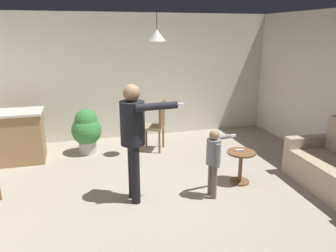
{
  "coord_description": "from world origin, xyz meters",
  "views": [
    {
      "loc": [
        -1.2,
        -4.02,
        2.32
      ],
      "look_at": [
        0.03,
        0.38,
        1.0
      ],
      "focal_mm": 35.25,
      "sensor_mm": 36.0,
      "label": 1
    }
  ],
  "objects_px": {
    "side_table_by_couch": "(241,163)",
    "person_child": "(214,156)",
    "dining_chair_near_wall": "(156,124)",
    "kitchen_counter": "(8,137)",
    "person_adult": "(134,131)",
    "spare_remote_on_table": "(239,151)",
    "potted_plant_corner": "(87,129)"
  },
  "relations": [
    {
      "from": "dining_chair_near_wall",
      "to": "spare_remote_on_table",
      "type": "distance_m",
      "value": 2.01
    },
    {
      "from": "person_child",
      "to": "dining_chair_near_wall",
      "type": "distance_m",
      "value": 2.16
    },
    {
      "from": "person_child",
      "to": "side_table_by_couch",
      "type": "bearing_deg",
      "value": 109.86
    },
    {
      "from": "kitchen_counter",
      "to": "potted_plant_corner",
      "type": "height_order",
      "value": "kitchen_counter"
    },
    {
      "from": "side_table_by_couch",
      "to": "dining_chair_near_wall",
      "type": "xyz_separation_m",
      "value": [
        -0.92,
        1.82,
        0.22
      ]
    },
    {
      "from": "dining_chair_near_wall",
      "to": "potted_plant_corner",
      "type": "distance_m",
      "value": 1.36
    },
    {
      "from": "person_adult",
      "to": "spare_remote_on_table",
      "type": "xyz_separation_m",
      "value": [
        1.66,
        0.11,
        -0.49
      ]
    },
    {
      "from": "dining_chair_near_wall",
      "to": "kitchen_counter",
      "type": "bearing_deg",
      "value": 115.03
    },
    {
      "from": "person_adult",
      "to": "potted_plant_corner",
      "type": "distance_m",
      "value": 2.25
    },
    {
      "from": "person_child",
      "to": "person_adult",
      "type": "bearing_deg",
      "value": -108.96
    },
    {
      "from": "potted_plant_corner",
      "to": "kitchen_counter",
      "type": "bearing_deg",
      "value": -175.26
    },
    {
      "from": "kitchen_counter",
      "to": "potted_plant_corner",
      "type": "xyz_separation_m",
      "value": [
        1.38,
        0.11,
        0.01
      ]
    },
    {
      "from": "person_child",
      "to": "potted_plant_corner",
      "type": "height_order",
      "value": "person_child"
    },
    {
      "from": "potted_plant_corner",
      "to": "spare_remote_on_table",
      "type": "bearing_deg",
      "value": -41.86
    },
    {
      "from": "side_table_by_couch",
      "to": "person_child",
      "type": "distance_m",
      "value": 0.74
    },
    {
      "from": "kitchen_counter",
      "to": "side_table_by_couch",
      "type": "relative_size",
      "value": 2.42
    },
    {
      "from": "kitchen_counter",
      "to": "spare_remote_on_table",
      "type": "height_order",
      "value": "kitchen_counter"
    },
    {
      "from": "spare_remote_on_table",
      "to": "side_table_by_couch",
      "type": "bearing_deg",
      "value": -15.25
    },
    {
      "from": "side_table_by_couch",
      "to": "person_adult",
      "type": "xyz_separation_m",
      "value": [
        -1.69,
        -0.1,
        0.7
      ]
    },
    {
      "from": "person_child",
      "to": "spare_remote_on_table",
      "type": "xyz_separation_m",
      "value": [
        0.57,
        0.32,
        -0.09
      ]
    },
    {
      "from": "person_child",
      "to": "spare_remote_on_table",
      "type": "distance_m",
      "value": 0.66
    },
    {
      "from": "side_table_by_couch",
      "to": "spare_remote_on_table",
      "type": "xyz_separation_m",
      "value": [
        -0.03,
        0.01,
        0.21
      ]
    },
    {
      "from": "side_table_by_couch",
      "to": "person_child",
      "type": "height_order",
      "value": "person_child"
    },
    {
      "from": "person_adult",
      "to": "kitchen_counter",
      "type": "bearing_deg",
      "value": -139.43
    },
    {
      "from": "kitchen_counter",
      "to": "person_child",
      "type": "xyz_separation_m",
      "value": [
        3.04,
        -2.21,
        0.15
      ]
    },
    {
      "from": "dining_chair_near_wall",
      "to": "spare_remote_on_table",
      "type": "xyz_separation_m",
      "value": [
        0.89,
        -1.81,
        -0.01
      ]
    },
    {
      "from": "person_adult",
      "to": "person_child",
      "type": "distance_m",
      "value": 1.18
    },
    {
      "from": "person_adult",
      "to": "spare_remote_on_table",
      "type": "bearing_deg",
      "value": 90.06
    },
    {
      "from": "person_adult",
      "to": "spare_remote_on_table",
      "type": "distance_m",
      "value": 1.74
    },
    {
      "from": "person_child",
      "to": "potted_plant_corner",
      "type": "xyz_separation_m",
      "value": [
        -1.66,
        2.32,
        -0.14
      ]
    },
    {
      "from": "side_table_by_couch",
      "to": "person_child",
      "type": "xyz_separation_m",
      "value": [
        -0.6,
        -0.32,
        0.3
      ]
    },
    {
      "from": "kitchen_counter",
      "to": "person_adult",
      "type": "relative_size",
      "value": 0.76
    }
  ]
}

